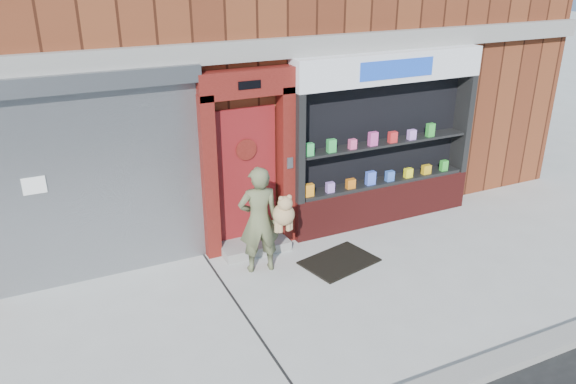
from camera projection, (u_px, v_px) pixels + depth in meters
ground at (348, 291)px, 8.02m from camera, size 80.00×80.00×0.00m
curb at (448, 383)px, 6.21m from camera, size 60.00×0.30×0.12m
shutter_bay at (95, 167)px, 7.77m from camera, size 3.10×0.30×3.04m
red_door_bay at (248, 163)px, 8.71m from camera, size 1.52×0.58×2.90m
pharmacy_bay at (384, 147)px, 9.69m from camera, size 3.50×0.41×3.00m
woman at (262, 219)px, 8.25m from camera, size 0.82×0.58×1.66m
doormat at (339, 261)px, 8.76m from camera, size 1.26×1.01×0.03m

